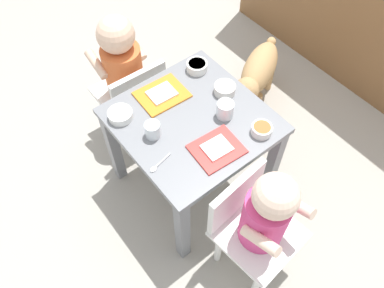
{
  "coord_description": "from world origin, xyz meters",
  "views": [
    {
      "loc": [
        0.73,
        -0.58,
        1.63
      ],
      "look_at": [
        0.0,
        0.0,
        0.31
      ],
      "focal_mm": 36.31,
      "sensor_mm": 36.0,
      "label": 1
    }
  ],
  "objects_px": {
    "food_tray_right": "(217,149)",
    "water_cup_right": "(225,110)",
    "seated_child_left": "(124,69)",
    "veggie_bowl_far": "(262,129)",
    "water_cup_left": "(153,131)",
    "cereal_bowl_right_side": "(120,115)",
    "food_tray_left": "(162,94)",
    "seated_child_right": "(263,216)",
    "cereal_bowl_left_side": "(225,89)",
    "spoon_by_left_tray": "(158,165)",
    "veggie_bowl_near": "(197,66)",
    "dog": "(258,72)",
    "dining_table": "(192,133)"
  },
  "relations": [
    {
      "from": "food_tray_right",
      "to": "water_cup_right",
      "type": "height_order",
      "value": "water_cup_right"
    },
    {
      "from": "seated_child_left",
      "to": "veggie_bowl_far",
      "type": "bearing_deg",
      "value": 16.45
    },
    {
      "from": "water_cup_left",
      "to": "cereal_bowl_right_side",
      "type": "xyz_separation_m",
      "value": [
        -0.14,
        -0.05,
        -0.01
      ]
    },
    {
      "from": "veggie_bowl_far",
      "to": "food_tray_left",
      "type": "bearing_deg",
      "value": -154.65
    },
    {
      "from": "seated_child_right",
      "to": "cereal_bowl_left_side",
      "type": "distance_m",
      "value": 0.52
    },
    {
      "from": "water_cup_left",
      "to": "spoon_by_left_tray",
      "type": "distance_m",
      "value": 0.14
    },
    {
      "from": "cereal_bowl_left_side",
      "to": "veggie_bowl_near",
      "type": "bearing_deg",
      "value": -177.93
    },
    {
      "from": "cereal_bowl_left_side",
      "to": "food_tray_right",
      "type": "bearing_deg",
      "value": -46.84
    },
    {
      "from": "dog",
      "to": "veggie_bowl_near",
      "type": "distance_m",
      "value": 0.49
    },
    {
      "from": "water_cup_left",
      "to": "veggie_bowl_near",
      "type": "bearing_deg",
      "value": 115.98
    },
    {
      "from": "seated_child_left",
      "to": "cereal_bowl_left_side",
      "type": "distance_m",
      "value": 0.47
    },
    {
      "from": "dining_table",
      "to": "water_cup_left",
      "type": "bearing_deg",
      "value": -99.89
    },
    {
      "from": "veggie_bowl_far",
      "to": "cereal_bowl_right_side",
      "type": "xyz_separation_m",
      "value": [
        -0.38,
        -0.37,
        -0.0
      ]
    },
    {
      "from": "water_cup_left",
      "to": "spoon_by_left_tray",
      "type": "xyz_separation_m",
      "value": [
        0.12,
        -0.06,
        -0.02
      ]
    },
    {
      "from": "dining_table",
      "to": "food_tray_right",
      "type": "relative_size",
      "value": 3.0
    },
    {
      "from": "cereal_bowl_right_side",
      "to": "food_tray_left",
      "type": "bearing_deg",
      "value": 88.48
    },
    {
      "from": "seated_child_left",
      "to": "cereal_bowl_right_side",
      "type": "relative_size",
      "value": 7.24
    },
    {
      "from": "seated_child_right",
      "to": "dog",
      "type": "bearing_deg",
      "value": 135.46
    },
    {
      "from": "seated_child_left",
      "to": "veggie_bowl_near",
      "type": "height_order",
      "value": "seated_child_left"
    },
    {
      "from": "seated_child_right",
      "to": "cereal_bowl_right_side",
      "type": "height_order",
      "value": "seated_child_right"
    },
    {
      "from": "veggie_bowl_near",
      "to": "seated_child_right",
      "type": "bearing_deg",
      "value": -19.23
    },
    {
      "from": "seated_child_left",
      "to": "water_cup_left",
      "type": "xyz_separation_m",
      "value": [
        0.41,
        -0.13,
        0.08
      ]
    },
    {
      "from": "dog",
      "to": "food_tray_right",
      "type": "height_order",
      "value": "food_tray_right"
    },
    {
      "from": "cereal_bowl_right_side",
      "to": "seated_child_left",
      "type": "bearing_deg",
      "value": 146.63
    },
    {
      "from": "water_cup_left",
      "to": "spoon_by_left_tray",
      "type": "bearing_deg",
      "value": -27.55
    },
    {
      "from": "veggie_bowl_far",
      "to": "cereal_bowl_right_side",
      "type": "height_order",
      "value": "veggie_bowl_far"
    },
    {
      "from": "cereal_bowl_left_side",
      "to": "veggie_bowl_near",
      "type": "distance_m",
      "value": 0.17
    },
    {
      "from": "water_cup_right",
      "to": "cereal_bowl_right_side",
      "type": "distance_m",
      "value": 0.4
    },
    {
      "from": "veggie_bowl_near",
      "to": "spoon_by_left_tray",
      "type": "height_order",
      "value": "veggie_bowl_near"
    },
    {
      "from": "seated_child_right",
      "to": "veggie_bowl_far",
      "type": "xyz_separation_m",
      "value": [
        -0.23,
        0.2,
        0.09
      ]
    },
    {
      "from": "water_cup_right",
      "to": "cereal_bowl_left_side",
      "type": "height_order",
      "value": "water_cup_right"
    },
    {
      "from": "food_tray_left",
      "to": "water_cup_left",
      "type": "bearing_deg",
      "value": -45.16
    },
    {
      "from": "cereal_bowl_left_side",
      "to": "spoon_by_left_tray",
      "type": "height_order",
      "value": "cereal_bowl_left_side"
    },
    {
      "from": "seated_child_left",
      "to": "water_cup_right",
      "type": "bearing_deg",
      "value": 15.57
    },
    {
      "from": "veggie_bowl_far",
      "to": "cereal_bowl_right_side",
      "type": "bearing_deg",
      "value": -136.14
    },
    {
      "from": "water_cup_left",
      "to": "water_cup_right",
      "type": "xyz_separation_m",
      "value": [
        0.09,
        0.27,
        0.0
      ]
    },
    {
      "from": "dog",
      "to": "water_cup_right",
      "type": "distance_m",
      "value": 0.61
    },
    {
      "from": "seated_child_right",
      "to": "veggie_bowl_near",
      "type": "distance_m",
      "value": 0.68
    },
    {
      "from": "water_cup_left",
      "to": "veggie_bowl_far",
      "type": "distance_m",
      "value": 0.4
    },
    {
      "from": "cereal_bowl_left_side",
      "to": "veggie_bowl_near",
      "type": "xyz_separation_m",
      "value": [
        -0.17,
        -0.01,
        0.0
      ]
    },
    {
      "from": "veggie_bowl_far",
      "to": "water_cup_left",
      "type": "bearing_deg",
      "value": -126.73
    },
    {
      "from": "food_tray_left",
      "to": "water_cup_left",
      "type": "xyz_separation_m",
      "value": [
        0.14,
        -0.14,
        0.02
      ]
    },
    {
      "from": "dining_table",
      "to": "water_cup_left",
      "type": "relative_size",
      "value": 9.17
    },
    {
      "from": "water_cup_left",
      "to": "veggie_bowl_near",
      "type": "relative_size",
      "value": 0.69
    },
    {
      "from": "dining_table",
      "to": "veggie_bowl_far",
      "type": "height_order",
      "value": "veggie_bowl_far"
    },
    {
      "from": "seated_child_left",
      "to": "cereal_bowl_right_side",
      "type": "height_order",
      "value": "seated_child_left"
    },
    {
      "from": "veggie_bowl_near",
      "to": "water_cup_left",
      "type": "bearing_deg",
      "value": -64.02
    },
    {
      "from": "water_cup_left",
      "to": "cereal_bowl_right_side",
      "type": "height_order",
      "value": "water_cup_left"
    },
    {
      "from": "food_tray_left",
      "to": "cereal_bowl_right_side",
      "type": "relative_size",
      "value": 2.09
    },
    {
      "from": "seated_child_left",
      "to": "dog",
      "type": "height_order",
      "value": "seated_child_left"
    }
  ]
}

